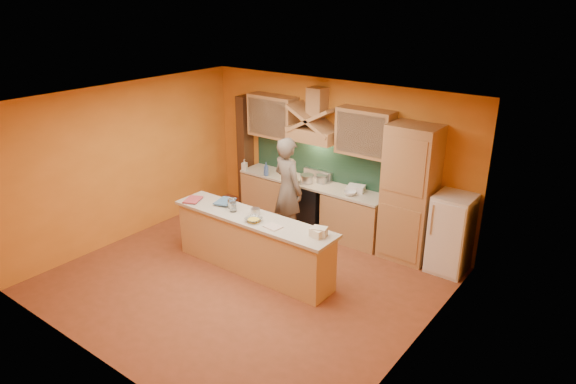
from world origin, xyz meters
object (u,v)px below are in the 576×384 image
Objects in this scene: kitchen_scale at (255,212)px; mixing_bowl at (254,220)px; stove at (311,205)px; fridge at (451,234)px; person at (288,189)px.

mixing_bowl is at bearing -65.25° from kitchen_scale.
kitchen_scale reaches higher than mixing_bowl.
stove is 2.11m from mixing_bowl.
kitchen_scale is 0.44× the size of mixing_bowl.
person reaches higher than fridge.
fridge reaches higher than stove.
stove is at bearing 86.87° from kitchen_scale.
fridge is 11.98× the size of kitchen_scale.
kitchen_scale is at bearing -83.96° from stove.
kitchen_scale is at bearing 119.50° from person.
person is 1.45m from mixing_bowl.
person is at bearing 105.98° from mixing_bowl.
kitchen_scale is at bearing 123.92° from mixing_bowl.
mixing_bowl is (0.40, -1.40, 0.03)m from person.
person is 7.69× the size of mixing_bowl.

